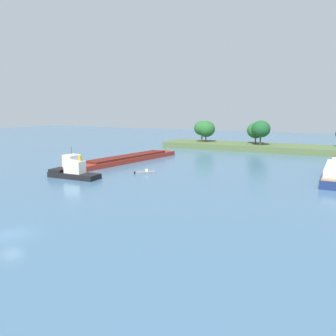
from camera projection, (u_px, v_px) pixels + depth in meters
name	position (u px, v px, depth m)	size (l,w,h in m)	color
ground_plane	(10.00, 235.00, 39.78)	(400.00, 400.00, 0.00)	#3D607F
treeline_island	(291.00, 143.00, 115.90)	(90.98, 15.69, 10.51)	#4C6038
cargo_barge	(123.00, 159.00, 92.81)	(11.28, 40.81, 5.83)	maroon
tugboat	(73.00, 172.00, 72.19)	(11.82, 3.95, 4.90)	black
small_motorboat	(145.00, 172.00, 77.46)	(4.46, 4.29, 0.95)	slate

